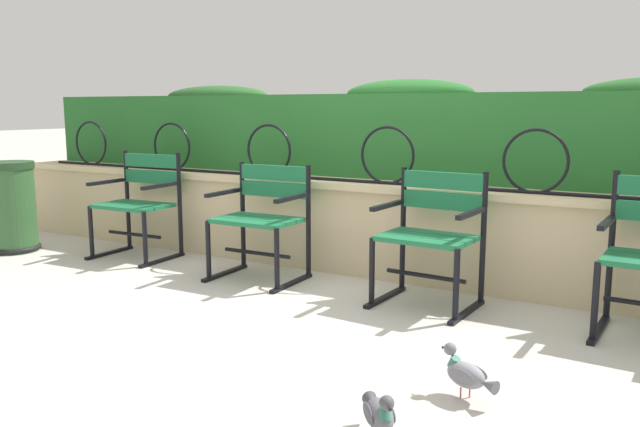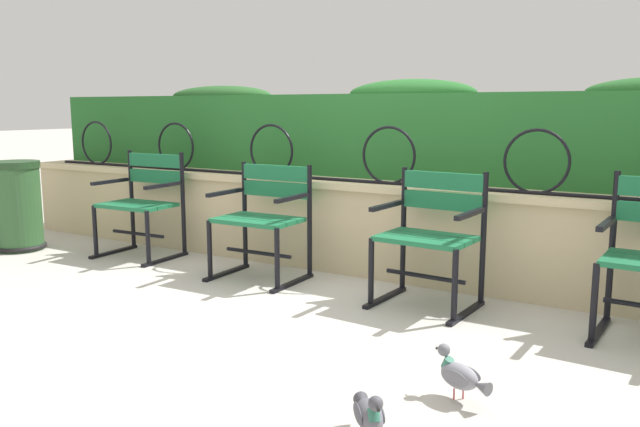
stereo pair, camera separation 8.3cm
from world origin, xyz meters
name	(u,v)px [view 2 (the right image)]	position (x,y,z in m)	size (l,w,h in m)	color
ground_plane	(315,297)	(0.00, 0.00, 0.00)	(60.00, 60.00, 0.00)	#BCB7AD
stone_wall	(367,227)	(0.00, 0.76, 0.35)	(7.26, 0.41, 0.69)	#C6B289
iron_arch_fence	(332,157)	(-0.27, 0.68, 0.87)	(6.72, 0.02, 0.42)	black
hedge_row	(393,131)	(0.01, 1.16, 1.05)	(7.11, 0.46, 0.76)	#236028
park_chair_leftmost	(143,201)	(-1.87, 0.29, 0.47)	(0.65, 0.55, 0.87)	#19663D
park_chair_centre_left	(264,216)	(-0.58, 0.24, 0.46)	(0.64, 0.53, 0.83)	#19663D
park_chair_centre_right	(431,233)	(0.71, 0.25, 0.46)	(0.63, 0.55, 0.85)	#19663D
pigeon_near_chairs	(369,413)	(1.16, -1.49, 0.11)	(0.22, 0.24, 0.22)	#5B5B66
pigeon_far_side	(460,375)	(1.34, -0.97, 0.11)	(0.28, 0.17, 0.22)	gray
trash_bin	(17,208)	(-2.98, -0.13, 0.37)	(0.44, 0.44, 0.78)	#2D562D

